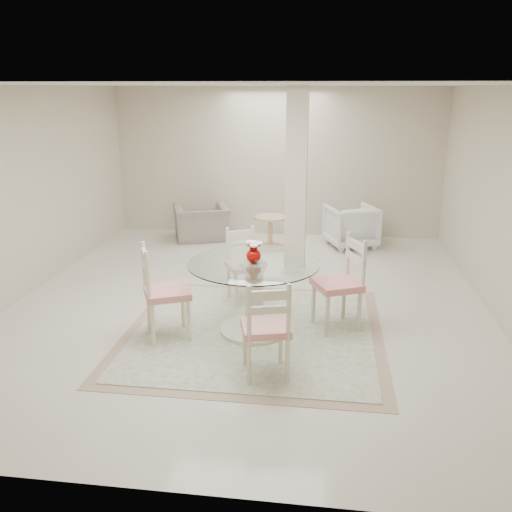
# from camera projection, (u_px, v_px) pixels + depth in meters

# --- Properties ---
(ground) EXTENTS (7.00, 7.00, 0.00)m
(ground) POSITION_uv_depth(u_px,v_px,m) (249.00, 302.00, 7.04)
(ground) COLOR silver
(ground) RESTS_ON ground
(room_shell) EXTENTS (6.02, 7.02, 2.71)m
(room_shell) POSITION_uv_depth(u_px,v_px,m) (249.00, 158.00, 6.49)
(room_shell) COLOR beige
(room_shell) RESTS_ON ground
(column) EXTENTS (0.30, 0.30, 2.70)m
(column) POSITION_uv_depth(u_px,v_px,m) (296.00, 183.00, 7.81)
(column) COLOR beige
(column) RESTS_ON ground
(area_rug) EXTENTS (2.90, 2.90, 0.02)m
(area_rug) POSITION_uv_depth(u_px,v_px,m) (254.00, 332.00, 6.17)
(area_rug) COLOR tan
(area_rug) RESTS_ON ground
(dining_table) EXTENTS (1.45, 1.45, 0.84)m
(dining_table) POSITION_uv_depth(u_px,v_px,m) (254.00, 297.00, 6.04)
(dining_table) COLOR beige
(dining_table) RESTS_ON ground
(red_vase) EXTENTS (0.19, 0.18, 0.25)m
(red_vase) POSITION_uv_depth(u_px,v_px,m) (254.00, 252.00, 5.89)
(red_vase) COLOR #A20905
(red_vase) RESTS_ON dining_table
(dining_chair_east) EXTENTS (0.63, 0.63, 1.19)m
(dining_chair_east) POSITION_uv_depth(u_px,v_px,m) (343.00, 276.00, 6.12)
(dining_chair_east) COLOR beige
(dining_chair_east) RESTS_ON ground
(dining_chair_north) EXTENTS (0.56, 0.56, 1.05)m
(dining_chair_north) POSITION_uv_depth(u_px,v_px,m) (243.00, 259.00, 6.97)
(dining_chair_north) COLOR #F0E3C5
(dining_chair_north) RESTS_ON ground
(dining_chair_west) EXTENTS (0.62, 0.62, 1.18)m
(dining_chair_west) POSITION_uv_depth(u_px,v_px,m) (160.00, 285.00, 5.85)
(dining_chair_west) COLOR #F3E9C8
(dining_chair_west) RESTS_ON ground
(dining_chair_south) EXTENTS (0.54, 0.54, 1.10)m
(dining_chair_south) POSITION_uv_depth(u_px,v_px,m) (267.00, 322.00, 5.03)
(dining_chair_south) COLOR beige
(dining_chair_south) RESTS_ON ground
(recliner_taupe) EXTENTS (1.18, 1.11, 0.62)m
(recliner_taupe) POSITION_uv_depth(u_px,v_px,m) (201.00, 223.00, 9.86)
(recliner_taupe) COLOR gray
(recliner_taupe) RESTS_ON ground
(armchair_white) EXTENTS (1.01, 1.02, 0.73)m
(armchair_white) POSITION_uv_depth(u_px,v_px,m) (351.00, 226.00, 9.42)
(armchair_white) COLOR white
(armchair_white) RESTS_ON ground
(side_table) EXTENTS (0.55, 0.55, 0.57)m
(side_table) POSITION_uv_depth(u_px,v_px,m) (270.00, 234.00, 9.30)
(side_table) COLOR #D6BE83
(side_table) RESTS_ON ground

